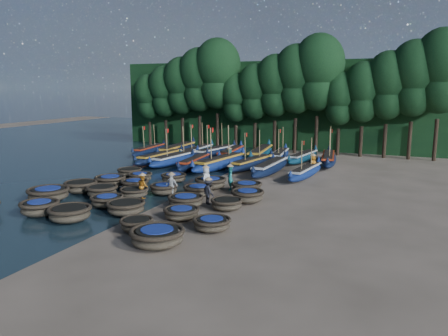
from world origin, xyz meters
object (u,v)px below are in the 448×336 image
at_px(long_boat_16, 303,157).
at_px(coracle_10, 81,186).
at_px(long_boat_8, 306,172).
at_px(fisherman_5, 230,156).
at_px(long_boat_6, 252,163).
at_px(coracle_20, 130,172).
at_px(long_boat_13, 231,153).
at_px(long_boat_14, 261,153).
at_px(coracle_3, 137,224).
at_px(coracle_1, 40,207).
at_px(coracle_4, 157,236).
at_px(long_boat_7, 270,167).
at_px(long_boat_17, 328,159).
at_px(long_boat_4, 194,162).
at_px(coracle_19, 247,195).
at_px(long_boat_11, 197,151).
at_px(coracle_16, 135,184).
at_px(coracle_22, 174,177).
at_px(coracle_18, 198,190).
at_px(long_boat_12, 215,152).
at_px(long_boat_3, 176,159).
at_px(long_boat_10, 177,150).
at_px(fisherman_2, 143,185).
at_px(coracle_7, 126,207).
at_px(fisherman_3, 208,191).
at_px(fisherman_0, 206,178).
at_px(coracle_2, 70,213).
at_px(coracle_9, 212,223).
at_px(coracle_11, 102,191).
at_px(coracle_12, 134,192).
at_px(coracle_17, 164,189).
at_px(long_boat_5, 220,163).
at_px(coracle_24, 247,187).
at_px(coracle_5, 48,194).
at_px(coracle_13, 186,200).
at_px(coracle_23, 210,183).
at_px(coracle_14, 227,204).
at_px(fisherman_1, 230,176).
at_px(fisherman_6, 313,164).

bearing_deg(long_boat_16, coracle_10, -113.68).
height_order(long_boat_8, fisherman_5, long_boat_8).
bearing_deg(long_boat_6, coracle_20, -129.63).
distance_m(long_boat_13, long_boat_14, 2.96).
bearing_deg(coracle_3, long_boat_16, 82.49).
bearing_deg(long_boat_13, coracle_1, -101.84).
height_order(coracle_4, long_boat_7, long_boat_7).
relative_size(long_boat_14, long_boat_17, 1.12).
bearing_deg(long_boat_4, coracle_19, -53.68).
height_order(long_boat_11, long_boat_13, long_boat_11).
xyz_separation_m(coracle_16, coracle_22, (1.19, 3.39, -0.06)).
xyz_separation_m(coracle_18, long_boat_12, (-5.68, 15.48, 0.12)).
xyz_separation_m(coracle_22, long_boat_12, (-2.05, 12.30, 0.17)).
height_order(coracle_22, long_boat_7, long_boat_7).
relative_size(long_boat_3, long_boat_8, 1.12).
height_order(coracle_19, coracle_22, coracle_19).
distance_m(long_boat_10, fisherman_2, 17.95).
distance_m(coracle_7, fisherman_5, 17.03).
bearing_deg(fisherman_3, fisherman_0, -27.81).
distance_m(coracle_2, long_boat_14, 23.64).
distance_m(coracle_9, coracle_11, 9.77).
bearing_deg(coracle_12, coracle_17, 44.54).
distance_m(coracle_3, long_boat_10, 24.66).
relative_size(coracle_20, long_boat_5, 0.27).
height_order(coracle_12, coracle_19, coracle_19).
height_order(long_boat_4, long_boat_7, long_boat_7).
relative_size(coracle_10, coracle_24, 1.23).
relative_size(coracle_12, long_boat_5, 0.26).
distance_m(coracle_5, coracle_7, 6.28).
bearing_deg(coracle_13, long_boat_7, 81.83).
xyz_separation_m(coracle_18, long_boat_11, (-7.54, 15.11, 0.12)).
distance_m(coracle_5, coracle_23, 10.60).
bearing_deg(long_boat_7, coracle_9, -81.91).
xyz_separation_m(coracle_14, coracle_23, (-3.09, 4.51, 0.07)).
distance_m(coracle_3, long_boat_12, 23.81).
xyz_separation_m(long_boat_12, long_boat_13, (1.90, -0.30, 0.01)).
xyz_separation_m(long_boat_6, long_boat_12, (-5.73, 4.90, 0.01)).
xyz_separation_m(long_boat_7, fisherman_1, (-0.91, -6.65, 0.41)).
xyz_separation_m(long_boat_3, fisherman_3, (8.57, -11.38, 0.29)).
bearing_deg(coracle_16, long_boat_5, 76.45).
relative_size(long_boat_8, fisherman_6, 3.93).
xyz_separation_m(coracle_3, coracle_13, (0.16, 4.92, 0.03)).
distance_m(coracle_5, coracle_9, 11.89).
distance_m(coracle_23, coracle_24, 2.76).
relative_size(coracle_7, coracle_24, 1.19).
xyz_separation_m(long_boat_4, long_boat_12, (-0.77, 6.32, 0.04)).
bearing_deg(coracle_19, long_boat_4, 131.69).
bearing_deg(coracle_14, fisherman_6, 78.93).
bearing_deg(coracle_17, long_boat_16, 70.83).
relative_size(coracle_4, long_boat_14, 0.32).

